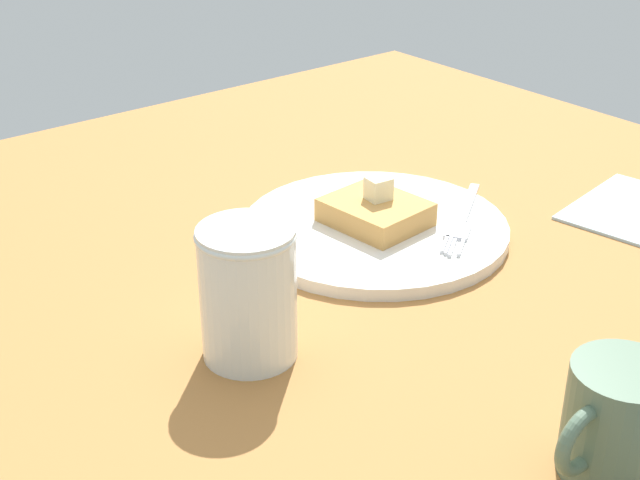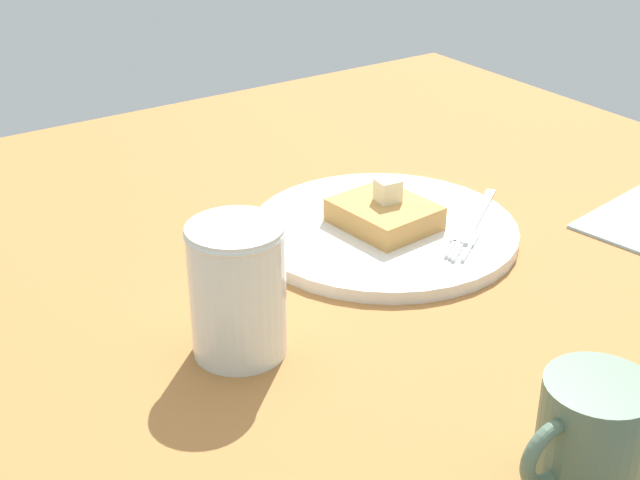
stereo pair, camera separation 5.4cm
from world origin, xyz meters
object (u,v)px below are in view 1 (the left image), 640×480
fork (461,222)px  syrup_jar (248,299)px  plate (375,228)px  coffee_mug (616,422)px

fork → syrup_jar: 27.63cm
plate → syrup_jar: size_ratio=2.42×
plate → syrup_jar: (20.84, 9.11, 4.11)cm
syrup_jar → coffee_mug: (-9.93, 24.78, -0.93)cm
plate → fork: (-6.31, 5.24, 0.70)cm
plate → syrup_jar: syrup_jar is taller
plate → fork: fork is taller
fork → coffee_mug: (17.21, 28.65, 2.48)cm
plate → coffee_mug: bearing=72.2°
fork → syrup_jar: syrup_jar is taller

